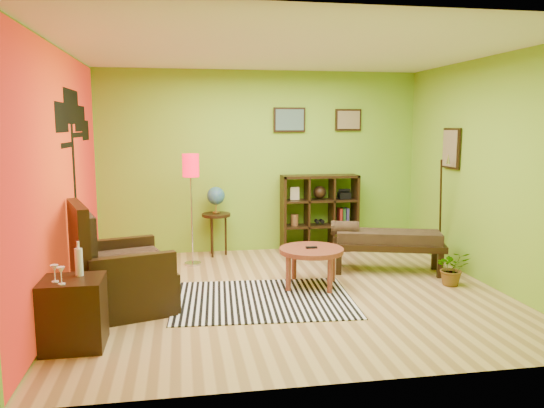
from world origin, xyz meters
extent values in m
plane|color=tan|center=(0.00, 0.00, 0.00)|extent=(5.00, 5.00, 0.00)
cube|color=#79B32A|center=(0.00, 2.25, 1.40)|extent=(5.00, 0.04, 2.80)
cube|color=#79B32A|center=(0.00, -2.25, 1.40)|extent=(5.00, 0.04, 2.80)
cube|color=#79B32A|center=(-2.50, 0.00, 1.40)|extent=(0.04, 4.50, 2.80)
cube|color=#79B32A|center=(2.50, 0.00, 1.40)|extent=(0.04, 4.50, 2.80)
cube|color=white|center=(0.00, 0.00, 2.80)|extent=(5.00, 4.50, 0.04)
cube|color=#FF3E11|center=(-2.48, 0.00, 1.40)|extent=(0.01, 4.45, 2.75)
cube|color=black|center=(-2.46, 0.55, 1.05)|extent=(0.01, 0.14, 2.10)
cube|color=black|center=(-2.46, 0.05, 2.05)|extent=(0.01, 0.65, 0.32)
cube|color=black|center=(-2.46, 0.60, 2.18)|extent=(0.01, 0.85, 0.40)
cube|color=black|center=(-2.46, 1.10, 2.05)|extent=(0.01, 0.70, 0.32)
cube|color=black|center=(-2.46, 1.45, 1.90)|extent=(0.01, 0.50, 0.26)
cube|color=black|center=(0.45, 2.22, 2.05)|extent=(0.50, 0.03, 0.38)
cube|color=slate|center=(0.45, 2.19, 2.05)|extent=(0.44, 0.01, 0.32)
cube|color=black|center=(1.40, 2.22, 2.05)|extent=(0.42, 0.03, 0.34)
cube|color=#98865F|center=(1.40, 2.19, 2.05)|extent=(0.36, 0.01, 0.28)
cube|color=black|center=(2.47, 0.90, 1.65)|extent=(0.03, 0.44, 0.56)
cube|color=#98865F|center=(2.44, 0.90, 1.65)|extent=(0.01, 0.38, 0.50)
cylinder|color=black|center=(2.35, 0.90, 0.78)|extent=(0.23, 0.34, 1.46)
cone|color=silver|center=(2.35, 0.75, 1.52)|extent=(0.08, 0.09, 0.16)
cube|color=white|center=(-0.35, -0.20, 0.01)|extent=(2.12, 1.62, 0.01)
cylinder|color=brown|center=(0.32, 0.20, 0.45)|extent=(0.79, 0.79, 0.06)
cylinder|color=brown|center=(0.64, 0.35, 0.21)|extent=(0.06, 0.06, 0.43)
cylinder|color=brown|center=(0.17, 0.52, 0.21)|extent=(0.06, 0.06, 0.43)
cylinder|color=brown|center=(0.47, -0.11, 0.21)|extent=(0.06, 0.06, 0.43)
cylinder|color=brown|center=(0.00, 0.06, 0.21)|extent=(0.06, 0.06, 0.43)
cube|color=black|center=(0.32, 0.20, 0.49)|extent=(0.13, 0.06, 0.02)
cube|color=black|center=(-1.85, -0.22, 0.21)|extent=(1.18, 1.16, 0.43)
cube|color=black|center=(-2.28, -0.35, 0.59)|extent=(0.38, 0.91, 1.18)
cube|color=black|center=(-1.72, -0.64, 0.34)|extent=(0.85, 0.36, 0.69)
cube|color=black|center=(-1.98, 0.20, 0.34)|extent=(0.85, 0.36, 0.69)
cube|color=#FDC17C|center=(-1.82, -0.21, 0.50)|extent=(0.93, 0.92, 0.15)
cube|color=#FDC17C|center=(-2.20, -0.33, 0.81)|extent=(0.30, 0.68, 0.54)
cube|color=black|center=(-2.20, -1.18, 0.31)|extent=(0.53, 0.48, 0.63)
cylinder|color=white|center=(-2.15, -1.08, 0.75)|extent=(0.07, 0.07, 0.25)
cylinder|color=white|center=(-2.15, -1.08, 0.91)|extent=(0.02, 0.02, 0.07)
cylinder|color=white|center=(-2.32, -1.26, 0.63)|extent=(0.06, 0.06, 0.01)
cylinder|color=white|center=(-2.32, -1.26, 0.68)|extent=(0.01, 0.01, 0.09)
cone|color=white|center=(-2.32, -1.26, 0.75)|extent=(0.07, 0.07, 0.06)
cylinder|color=white|center=(-2.25, -1.34, 0.63)|extent=(0.06, 0.06, 0.01)
cylinder|color=white|center=(-2.25, -1.34, 0.68)|extent=(0.01, 0.01, 0.09)
cone|color=white|center=(-2.25, -1.34, 0.75)|extent=(0.07, 0.07, 0.06)
cylinder|color=silver|center=(-1.09, 1.50, 0.01)|extent=(0.24, 0.24, 0.03)
cylinder|color=silver|center=(-1.09, 1.50, 0.73)|extent=(0.02, 0.02, 1.46)
cylinder|color=#FB061D|center=(-1.09, 1.50, 1.42)|extent=(0.23, 0.23, 0.32)
cylinder|color=black|center=(-0.72, 1.99, 0.63)|extent=(0.43, 0.43, 0.04)
cylinder|color=black|center=(-0.58, 1.99, 0.30)|extent=(0.03, 0.03, 0.60)
cylinder|color=black|center=(-0.79, 2.11, 0.30)|extent=(0.03, 0.03, 0.60)
cylinder|color=black|center=(-0.79, 1.87, 0.30)|extent=(0.03, 0.03, 0.60)
cylinder|color=gold|center=(-0.72, 1.99, 0.67)|extent=(0.11, 0.11, 0.02)
cylinder|color=gold|center=(-0.72, 1.99, 0.73)|extent=(0.02, 0.02, 0.11)
sphere|color=#1B36A2|center=(-0.72, 1.99, 0.92)|extent=(0.27, 0.27, 0.27)
cube|color=black|center=(0.32, 2.03, 0.60)|extent=(0.04, 0.35, 1.20)
cube|color=black|center=(1.48, 2.03, 0.60)|extent=(0.04, 0.35, 1.20)
cube|color=black|center=(0.90, 2.03, 0.02)|extent=(1.20, 0.35, 0.04)
cube|color=black|center=(0.90, 2.03, 1.18)|extent=(1.20, 0.35, 0.04)
cube|color=black|center=(0.70, 2.03, 0.60)|extent=(0.03, 0.33, 1.12)
cube|color=black|center=(1.10, 2.03, 0.60)|extent=(0.03, 0.33, 1.12)
cube|color=black|center=(0.90, 2.03, 0.40)|extent=(1.12, 0.33, 0.03)
cube|color=black|center=(0.90, 2.03, 0.80)|extent=(1.12, 0.33, 0.03)
cylinder|color=beige|center=(0.50, 2.03, 0.09)|extent=(0.20, 0.20, 0.07)
sphere|color=black|center=(0.90, 2.03, 0.93)|extent=(0.20, 0.20, 0.20)
cube|color=black|center=(1.30, 2.03, 0.87)|extent=(0.18, 0.15, 0.10)
cylinder|color=black|center=(0.86, 2.03, 0.47)|extent=(0.06, 0.12, 0.06)
cylinder|color=black|center=(0.94, 2.03, 0.47)|extent=(0.06, 0.12, 0.06)
ellipsoid|color=#384C26|center=(1.30, 2.03, 0.10)|extent=(0.18, 0.18, 0.09)
cylinder|color=brown|center=(0.50, 2.03, 0.50)|extent=(0.12, 0.12, 0.18)
cube|color=beige|center=(0.50, 2.03, 0.92)|extent=(0.14, 0.03, 0.20)
cube|color=maroon|center=(1.23, 2.03, 0.54)|extent=(0.04, 0.18, 0.26)
cube|color=#1E4C1E|center=(1.28, 2.03, 0.54)|extent=(0.04, 0.18, 0.26)
cube|color=navy|center=(1.34, 2.03, 0.54)|extent=(0.04, 0.18, 0.26)
cube|color=black|center=(1.50, 0.68, 0.37)|extent=(1.57, 0.93, 0.08)
cube|color=#FDC17C|center=(1.50, 0.68, 0.48)|extent=(1.45, 0.84, 0.15)
cylinder|color=#FDC17C|center=(0.94, 0.85, 0.59)|extent=(0.41, 0.29, 0.19)
cube|color=black|center=(2.18, 0.69, 0.16)|extent=(0.09, 0.09, 0.33)
cube|color=black|center=(0.93, 1.07, 0.16)|extent=(0.09, 0.09, 0.33)
cube|color=black|center=(2.06, 0.29, 0.16)|extent=(0.09, 0.09, 0.33)
cube|color=black|center=(0.81, 0.66, 0.16)|extent=(0.09, 0.09, 0.33)
imported|color=#26661E|center=(2.05, -0.04, 0.17)|extent=(0.49, 0.52, 0.34)
camera|label=1|loc=(-1.22, -5.93, 1.97)|focal=35.00mm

